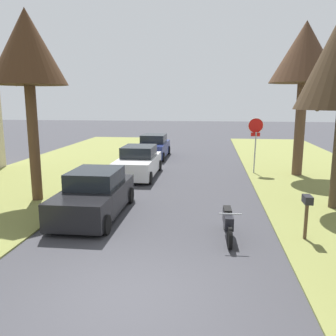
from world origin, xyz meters
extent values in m
plane|color=#38383D|center=(0.00, 0.00, 0.00)|extent=(120.00, 120.00, 0.00)
cylinder|color=#9EA0A5|center=(3.96, 12.69, 1.17)|extent=(0.07, 0.36, 2.24)
cylinder|color=white|center=(3.96, 12.88, 2.60)|extent=(0.81, 0.15, 0.80)
cylinder|color=red|center=(3.96, 12.88, 2.60)|extent=(0.76, 0.15, 0.76)
cube|color=red|center=(3.96, 12.82, 2.13)|extent=(0.48, 0.07, 0.20)
cylinder|color=#4A3B29|center=(5.49, 7.07, 4.22)|extent=(0.75, 1.44, 1.33)
cylinder|color=brown|center=(6.15, 12.60, 2.42)|extent=(0.51, 0.51, 4.73)
cone|color=#452E1F|center=(6.15, 12.60, 6.28)|extent=(3.41, 3.41, 2.99)
cylinder|color=brown|center=(5.96, 12.19, 5.42)|extent=(1.09, 0.66, 1.42)
cylinder|color=brown|center=(5.83, 12.23, 5.14)|extent=(0.99, 0.91, 0.91)
cylinder|color=#503722|center=(-5.20, 6.49, 2.27)|extent=(0.40, 0.40, 4.44)
cone|color=#402918|center=(-5.20, 6.49, 5.87)|extent=(2.85, 2.85, 2.75)
cylinder|color=#503722|center=(-5.51, 6.73, 5.14)|extent=(0.72, 0.86, 1.38)
cylinder|color=#503722|center=(-5.09, 6.98, 5.13)|extent=(1.16, 0.42, 1.38)
cube|color=black|center=(-2.33, 4.96, 0.59)|extent=(1.84, 4.41, 0.85)
cube|color=black|center=(-2.33, 5.18, 1.29)|extent=(1.61, 2.03, 0.56)
cylinder|color=black|center=(-1.45, 3.31, 0.30)|extent=(0.20, 0.60, 0.60)
cylinder|color=black|center=(-3.19, 3.30, 0.30)|extent=(0.20, 0.60, 0.60)
cylinder|color=black|center=(-1.47, 6.61, 0.30)|extent=(0.20, 0.60, 0.60)
cylinder|color=black|center=(-3.21, 6.60, 0.30)|extent=(0.20, 0.60, 0.60)
cube|color=white|center=(-2.12, 11.40, 0.59)|extent=(1.84, 4.41, 0.85)
cube|color=black|center=(-2.12, 11.62, 1.29)|extent=(1.61, 2.03, 0.56)
cylinder|color=black|center=(-1.24, 9.76, 0.30)|extent=(0.20, 0.60, 0.60)
cylinder|color=black|center=(-2.98, 9.75, 0.30)|extent=(0.20, 0.60, 0.60)
cylinder|color=black|center=(-1.26, 13.06, 0.30)|extent=(0.20, 0.60, 0.60)
cylinder|color=black|center=(-3.00, 13.05, 0.30)|extent=(0.20, 0.60, 0.60)
cube|color=navy|center=(-2.34, 17.61, 0.59)|extent=(1.84, 4.41, 0.85)
cube|color=black|center=(-2.34, 17.83, 1.29)|extent=(1.61, 2.03, 0.56)
cylinder|color=black|center=(-1.46, 15.96, 0.30)|extent=(0.20, 0.60, 0.60)
cylinder|color=black|center=(-3.20, 15.96, 0.30)|extent=(0.20, 0.60, 0.60)
cylinder|color=black|center=(-1.48, 19.26, 0.30)|extent=(0.20, 0.60, 0.60)
cylinder|color=black|center=(-3.22, 19.26, 0.30)|extent=(0.20, 0.60, 0.60)
cylinder|color=black|center=(2.17, 2.70, 0.30)|extent=(0.12, 0.60, 0.60)
cylinder|color=black|center=(2.12, 4.15, 0.30)|extent=(0.12, 0.60, 0.60)
cube|color=black|center=(2.14, 3.43, 0.58)|extent=(0.28, 1.02, 0.36)
cube|color=black|center=(2.13, 3.68, 0.78)|extent=(0.24, 0.57, 0.12)
cylinder|color=#9EA0A5|center=(2.17, 2.80, 0.95)|extent=(0.60, 0.06, 0.04)
cube|color=brown|center=(4.33, 3.55, 0.58)|extent=(0.08, 0.08, 1.05)
cube|color=black|center=(4.33, 3.55, 1.21)|extent=(0.22, 0.44, 0.22)
camera|label=1|loc=(1.60, -6.37, 3.96)|focal=37.79mm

